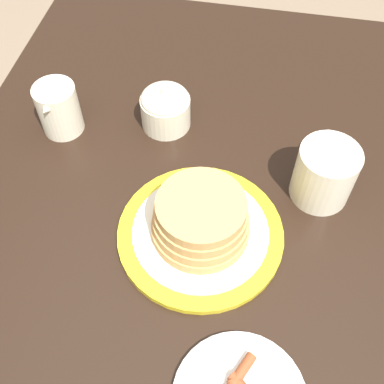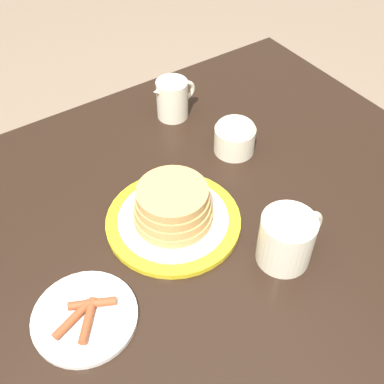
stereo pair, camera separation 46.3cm
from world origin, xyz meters
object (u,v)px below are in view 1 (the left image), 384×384
coffee_mug (325,172)px  pancake_plate (201,225)px  creamer_pitcher (58,108)px  sugar_bowl (165,108)px

coffee_mug → pancake_plate: bearing=124.8°
creamer_pitcher → sugar_bowl: bearing=-76.0°
sugar_bowl → pancake_plate: bearing=-155.0°
coffee_mug → sugar_bowl: (0.10, 0.28, -0.01)m
coffee_mug → sugar_bowl: coffee_mug is taller
pancake_plate → coffee_mug: size_ratio=1.95×
pancake_plate → creamer_pitcher: (0.18, 0.29, 0.02)m
pancake_plate → sugar_bowl: 0.25m
sugar_bowl → coffee_mug: bearing=-110.0°
pancake_plate → coffee_mug: coffee_mug is taller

